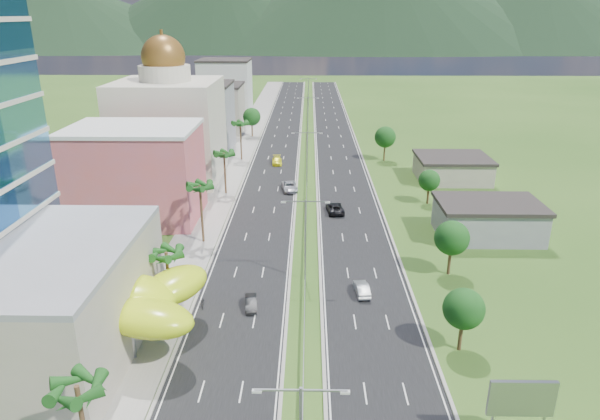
{
  "coord_description": "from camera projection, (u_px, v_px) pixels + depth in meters",
  "views": [
    {
      "loc": [
        0.42,
        -51.94,
        32.62
      ],
      "look_at": [
        -0.79,
        17.24,
        7.0
      ],
      "focal_mm": 32.0,
      "sensor_mm": 36.0,
      "label": 1
    }
  ],
  "objects": [
    {
      "name": "median_guardrail",
      "position": [
        307.0,
        155.0,
        127.32
      ],
      "size": [
        0.1,
        216.06,
        0.76
      ],
      "color": "gray",
      "rests_on": "ground"
    },
    {
      "name": "midrise_grey",
      "position": [
        199.0,
        118.0,
        132.71
      ],
      "size": [
        16.0,
        15.0,
        16.0
      ],
      "primitive_type": "cube",
      "color": "gray",
      "rests_on": "ground"
    },
    {
      "name": "midrise_beige",
      "position": [
        214.0,
        109.0,
        153.86
      ],
      "size": [
        16.0,
        15.0,
        13.0
      ],
      "primitive_type": "cube",
      "color": "#A19985",
      "rests_on": "ground"
    },
    {
      "name": "palm_tree_c",
      "position": [
        200.0,
        188.0,
        77.97
      ],
      "size": [
        3.6,
        3.6,
        9.6
      ],
      "color": "#47301C",
      "rests_on": "ground"
    },
    {
      "name": "leafy_tree_ra",
      "position": [
        464.0,
        309.0,
        53.43
      ],
      "size": [
        4.2,
        4.2,
        6.9
      ],
      "color": "#47301C",
      "rests_on": "ground"
    },
    {
      "name": "leafy_tree_lfar",
      "position": [
        252.0,
        117.0,
        147.43
      ],
      "size": [
        4.9,
        4.9,
        8.05
      ],
      "color": "#47301C",
      "rests_on": "ground"
    },
    {
      "name": "car_silver_right",
      "position": [
        362.0,
        289.0,
        65.65
      ],
      "size": [
        1.91,
        4.49,
        1.44
      ],
      "primitive_type": "imported",
      "rotation": [
        0.0,
        0.0,
        3.23
      ],
      "color": "#AFB3B8",
      "rests_on": "road_right"
    },
    {
      "name": "pink_shophouse",
      "position": [
        137.0,
        175.0,
        87.9
      ],
      "size": [
        20.0,
        15.0,
        15.0
      ],
      "primitive_type": "cube",
      "color": "#D45957",
      "rests_on": "ground"
    },
    {
      "name": "mountain_ridge",
      "position": [
        376.0,
        51.0,
        480.98
      ],
      "size": [
        860.0,
        140.0,
        90.0
      ],
      "primitive_type": null,
      "color": "black",
      "rests_on": "ground"
    },
    {
      "name": "palm_tree_a",
      "position": [
        77.0,
        392.0,
        36.88
      ],
      "size": [
        3.6,
        3.6,
        9.1
      ],
      "color": "#47301C",
      "rests_on": "ground"
    },
    {
      "name": "midrise_white",
      "position": [
        226.0,
        89.0,
        174.56
      ],
      "size": [
        16.0,
        15.0,
        18.0
      ],
      "primitive_type": "cube",
      "color": "silver",
      "rests_on": "ground"
    },
    {
      "name": "billboard",
      "position": [
        522.0,
        400.0,
        41.35
      ],
      "size": [
        5.2,
        0.35,
        6.2
      ],
      "color": "gray",
      "rests_on": "ground"
    },
    {
      "name": "car_silver_mid_left",
      "position": [
        290.0,
        187.0,
        103.79
      ],
      "size": [
        3.61,
        6.24,
        1.63
      ],
      "primitive_type": "imported",
      "rotation": [
        0.0,
        0.0,
        0.16
      ],
      "color": "#ADAFB5",
      "rests_on": "road_left"
    },
    {
      "name": "streetlight_median_e",
      "position": [
        308.0,
        90.0,
        188.96
      ],
      "size": [
        6.04,
        0.25,
        11.0
      ],
      "color": "gray",
      "rests_on": "ground"
    },
    {
      "name": "streetlight_median_b",
      "position": [
        305.0,
        232.0,
        67.07
      ],
      "size": [
        6.04,
        0.25,
        11.0
      ],
      "color": "gray",
      "rests_on": "ground"
    },
    {
      "name": "palm_tree_d",
      "position": [
        224.0,
        155.0,
        99.87
      ],
      "size": [
        3.6,
        3.6,
        8.6
      ],
      "color": "#47301C",
      "rests_on": "ground"
    },
    {
      "name": "palm_tree_e",
      "position": [
        240.0,
        125.0,
        123.04
      ],
      "size": [
        3.6,
        3.6,
        9.4
      ],
      "color": "#47301C",
      "rests_on": "ground"
    },
    {
      "name": "car_dark_far_right",
      "position": [
        335.0,
        208.0,
        92.5
      ],
      "size": [
        3.28,
        6.04,
        1.61
      ],
      "primitive_type": "imported",
      "rotation": [
        0.0,
        0.0,
        3.25
      ],
      "color": "black",
      "rests_on": "road_right"
    },
    {
      "name": "motorcycle",
      "position": [
        203.0,
        301.0,
        63.01
      ],
      "size": [
        0.92,
        2.09,
        1.29
      ],
      "primitive_type": "imported",
      "rotation": [
        0.0,
        0.0,
        0.15
      ],
      "color": "black",
      "rests_on": "road_left"
    },
    {
      "name": "road_left",
      "position": [
        280.0,
        141.0,
        144.54
      ],
      "size": [
        11.0,
        260.0,
        0.04
      ],
      "primitive_type": "cube",
      "color": "black",
      "rests_on": "ground"
    },
    {
      "name": "domed_building",
      "position": [
        169.0,
        124.0,
        108.13
      ],
      "size": [
        20.0,
        20.0,
        28.7
      ],
      "color": "beige",
      "rests_on": "ground"
    },
    {
      "name": "streetlight_median_d",
      "position": [
        308.0,
        113.0,
        146.77
      ],
      "size": [
        6.04,
        0.25,
        11.0
      ],
      "color": "gray",
      "rests_on": "ground"
    },
    {
      "name": "streetlight_median_c",
      "position": [
        307.0,
        153.0,
        104.58
      ],
      "size": [
        6.04,
        0.25,
        11.0
      ],
      "color": "gray",
      "rests_on": "ground"
    },
    {
      "name": "car_dark_left",
      "position": [
        251.0,
        303.0,
        62.58
      ],
      "size": [
        1.81,
        3.99,
        1.27
      ],
      "primitive_type": "imported",
      "rotation": [
        0.0,
        0.0,
        0.12
      ],
      "color": "black",
      "rests_on": "road_left"
    },
    {
      "name": "leafy_tree_rd",
      "position": [
        385.0,
        137.0,
        123.44
      ],
      "size": [
        4.9,
        4.9,
        8.05
      ],
      "color": "#47301C",
      "rests_on": "ground"
    },
    {
      "name": "ground",
      "position": [
        304.0,
        322.0,
        60.04
      ],
      "size": [
        500.0,
        500.0,
        0.0
      ],
      "primitive_type": "plane",
      "color": "#2D5119",
      "rests_on": "ground"
    },
    {
      "name": "road_right",
      "position": [
        335.0,
        141.0,
        144.3
      ],
      "size": [
        11.0,
        260.0,
        0.04
      ],
      "primitive_type": "cube",
      "color": "black",
      "rests_on": "ground"
    },
    {
      "name": "lime_canopy",
      "position": [
        110.0,
        299.0,
        54.88
      ],
      "size": [
        18.0,
        15.0,
        7.4
      ],
      "color": "#C2DF15",
      "rests_on": "ground"
    },
    {
      "name": "shed_far",
      "position": [
        452.0,
        169.0,
        110.35
      ],
      "size": [
        14.0,
        12.0,
        4.4
      ],
      "primitive_type": "cube",
      "color": "#A19985",
      "rests_on": "ground"
    },
    {
      "name": "leafy_tree_rb",
      "position": [
        452.0,
        238.0,
        69.18
      ],
      "size": [
        4.55,
        4.55,
        7.47
      ],
      "color": "#47301C",
      "rests_on": "ground"
    },
    {
      "name": "palm_tree_b",
      "position": [
        166.0,
        256.0,
        59.72
      ],
      "size": [
        3.6,
        3.6,
        8.1
      ],
      "color": "#47301C",
      "rests_on": "ground"
    },
    {
      "name": "shed_near",
      "position": [
        488.0,
        221.0,
        82.15
      ],
      "size": [
        15.0,
        10.0,
        5.0
      ],
      "primitive_type": "cube",
      "color": "gray",
      "rests_on": "ground"
    },
    {
      "name": "leafy_tree_rc",
      "position": [
        429.0,
        180.0,
        95.66
      ],
      "size": [
        3.85,
        3.85,
        6.33
      ],
      "color": "#47301C",
      "rests_on": "ground"
    },
    {
      "name": "sidewalk_left",
      "position": [
        245.0,
        140.0,
        144.68
      ],
      "size": [
        7.0,
        260.0,
        0.12
      ],
      "primitive_type": "cube",
      "color": "gray",
      "rests_on": "ground"
    },
    {
      "name": "car_yellow_far_left",
      "position": [
        277.0,
        161.0,
        122.11
      ],
      "size": [
        2.56,
        5.52,
        1.56
      ],
      "primitive_type": "imported",
      "rotation": [
        0.0,
        0.0,
        0.07
      ],
      "color": "yellow",
      "rests_on": "road_left"
    }
  ]
}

